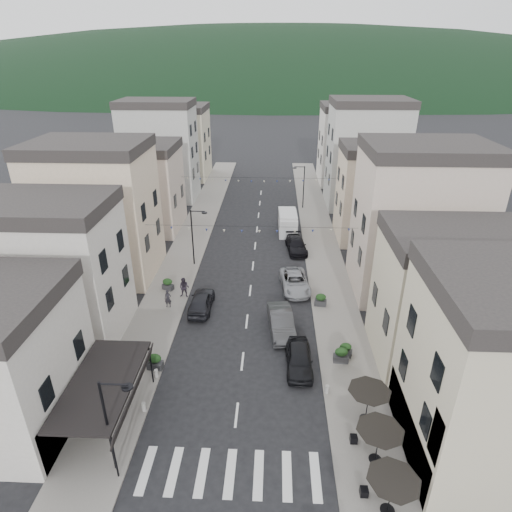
{
  "coord_description": "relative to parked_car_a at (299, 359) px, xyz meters",
  "views": [
    {
      "loc": [
        2.03,
        -13.23,
        20.19
      ],
      "look_at": [
        0.53,
        21.16,
        3.5
      ],
      "focal_mm": 30.0,
      "sensor_mm": 36.0,
      "label": 1
    }
  ],
  "objects": [
    {
      "name": "parked_car_c",
      "position": [
        0.13,
        10.98,
        -0.03
      ],
      "size": [
        3.02,
        5.54,
        1.47
      ],
      "primitive_type": "imported",
      "rotation": [
        0.0,
        0.0,
        0.11
      ],
      "color": "gray",
      "rests_on": "ground"
    },
    {
      "name": "planter_lb",
      "position": [
        -11.61,
        10.17,
        -0.1
      ],
      "size": [
        1.14,
        0.91,
        1.13
      ],
      "rotation": [
        0.0,
        0.0,
        -0.41
      ],
      "color": "#2C2C2E",
      "rests_on": "sidewalk_left"
    },
    {
      "name": "pedestrian_a",
      "position": [
        -10.89,
        7.23,
        0.16
      ],
      "size": [
        0.59,
        0.39,
        1.61
      ],
      "primitive_type": "imported",
      "rotation": [
        0.0,
        0.0,
        0.0
      ],
      "color": "black",
      "rests_on": "sidewalk_left"
    },
    {
      "name": "buildings_row_left",
      "position": [
        -18.5,
        27.23,
        5.36
      ],
      "size": [
        10.2,
        54.16,
        14.0
      ],
      "color": "beige",
      "rests_on": "ground"
    },
    {
      "name": "bollards",
      "position": [
        -4.0,
        -5.02,
        -0.35
      ],
      "size": [
        11.66,
        10.26,
        0.6
      ],
      "color": "gray",
      "rests_on": "ground"
    },
    {
      "name": "bunting_near",
      "position": [
        -4.0,
        11.48,
        4.89
      ],
      "size": [
        19.0,
        0.28,
        0.62
      ],
      "color": "black",
      "rests_on": "ground"
    },
    {
      "name": "sidewalk_right",
      "position": [
        3.5,
        21.48,
        -0.71
      ],
      "size": [
        4.0,
        76.0,
        0.12
      ],
      "primitive_type": "cube",
      "color": "slate",
      "rests_on": "ground"
    },
    {
      "name": "pedestrian_b",
      "position": [
        -9.8,
        8.92,
        0.3
      ],
      "size": [
        0.99,
        0.81,
        1.89
      ],
      "primitive_type": "imported",
      "rotation": [
        0.0,
        0.0,
        -0.11
      ],
      "color": "#27202B",
      "rests_on": "sidewalk_left"
    },
    {
      "name": "sidewalk_left",
      "position": [
        -11.5,
        21.48,
        -0.71
      ],
      "size": [
        4.0,
        76.0,
        0.12
      ],
      "primitive_type": "cube",
      "color": "slate",
      "rests_on": "ground"
    },
    {
      "name": "parked_car_a",
      "position": [
        0.0,
        0.0,
        0.0
      ],
      "size": [
        1.85,
        4.51,
        1.53
      ],
      "primitive_type": "imported",
      "rotation": [
        0.0,
        0.0,
        0.01
      ],
      "color": "black",
      "rests_on": "ground"
    },
    {
      "name": "streetlamp_left_near",
      "position": [
        -9.82,
        -8.52,
        2.93
      ],
      "size": [
        1.7,
        0.56,
        6.0
      ],
      "color": "black",
      "rests_on": "ground"
    },
    {
      "name": "planter_rb",
      "position": [
        3.0,
        0.63,
        -0.08
      ],
      "size": [
        1.08,
        0.63,
        1.17
      ],
      "rotation": [
        0.0,
        0.0,
        -0.06
      ],
      "color": "#323235",
      "rests_on": "sidewalk_right"
    },
    {
      "name": "hill_backdrop",
      "position": [
        -4.0,
        289.48,
        -0.77
      ],
      "size": [
        640.0,
        360.0,
        70.0
      ],
      "primitive_type": "ellipsoid",
      "color": "black",
      "rests_on": "ground"
    },
    {
      "name": "planter_la",
      "position": [
        -10.0,
        -0.65,
        -0.07
      ],
      "size": [
        1.12,
        0.68,
        1.2
      ],
      "rotation": [
        0.0,
        0.0,
        -0.09
      ],
      "color": "#2A2A2C",
      "rests_on": "sidewalk_left"
    },
    {
      "name": "bunting_far",
      "position": [
        -4.0,
        27.48,
        4.89
      ],
      "size": [
        19.0,
        0.28,
        0.62
      ],
      "color": "black",
      "rests_on": "ground"
    },
    {
      "name": "streetlamp_right_far",
      "position": [
        1.82,
        33.48,
        2.93
      ],
      "size": [
        1.7,
        0.56,
        6.0
      ],
      "color": "black",
      "rests_on": "ground"
    },
    {
      "name": "planter_rc",
      "position": [
        2.24,
        8.04,
        -0.09
      ],
      "size": [
        1.1,
        0.74,
        1.14
      ],
      "rotation": [
        0.0,
        0.0,
        -0.19
      ],
      "color": "#2A2A2D",
      "rests_on": "sidewalk_right"
    },
    {
      "name": "planter_ra",
      "position": [
        3.41,
        1.33,
        -0.13
      ],
      "size": [
        1.06,
        0.78,
        1.06
      ],
      "rotation": [
        0.0,
        0.0,
        -0.3
      ],
      "color": "#313234",
      "rests_on": "sidewalk_right"
    },
    {
      "name": "cafe_terrace",
      "position": [
        3.7,
        -7.72,
        1.59
      ],
      "size": [
        2.5,
        8.1,
        2.53
      ],
      "color": "black",
      "rests_on": "ground"
    },
    {
      "name": "parked_car_b",
      "position": [
        -1.2,
        4.28,
        0.07
      ],
      "size": [
        2.4,
        5.28,
        1.68
      ],
      "primitive_type": "imported",
      "rotation": [
        0.0,
        0.0,
        0.13
      ],
      "color": "#303033",
      "rests_on": "ground"
    },
    {
      "name": "delivery_van",
      "position": [
        -0.24,
        24.99,
        0.5
      ],
      "size": [
        2.25,
        5.44,
        2.58
      ],
      "rotation": [
        0.0,
        0.0,
        0.02
      ],
      "color": "silver",
      "rests_on": "ground"
    },
    {
      "name": "parked_car_e",
      "position": [
        -8.01,
        7.14,
        0.02
      ],
      "size": [
        1.92,
        4.65,
        1.58
      ],
      "primitive_type": "imported",
      "rotation": [
        0.0,
        0.0,
        3.13
      ],
      "color": "black",
      "rests_on": "ground"
    },
    {
      "name": "buildings_row_right",
      "position": [
        10.5,
        26.07,
        5.55
      ],
      "size": [
        10.2,
        54.16,
        14.5
      ],
      "color": "beige",
      "rests_on": "ground"
    },
    {
      "name": "boutique_awning",
      "position": [
        -11.25,
        -5.52,
        2.35
      ],
      "size": [
        3.77,
        7.5,
        3.28
      ],
      "color": "black",
      "rests_on": "ground"
    },
    {
      "name": "parked_car_d",
      "position": [
        0.6,
        19.34,
        -0.05
      ],
      "size": [
        2.56,
        5.12,
        1.43
      ],
      "primitive_type": "imported",
      "rotation": [
        0.0,
        0.0,
        0.12
      ],
      "color": "black",
      "rests_on": "ground"
    },
    {
      "name": "ground",
      "position": [
        -4.0,
        -10.52,
        -0.77
      ],
      "size": [
        700.0,
        700.0,
        0.0
      ],
      "primitive_type": "plane",
      "color": "black",
      "rests_on": "ground"
    },
    {
      "name": "streetlamp_left_far",
      "position": [
        -9.82,
        15.48,
        2.93
      ],
      "size": [
        1.7,
        0.56,
        6.0
      ],
      "color": "black",
      "rests_on": "ground"
    }
  ]
}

